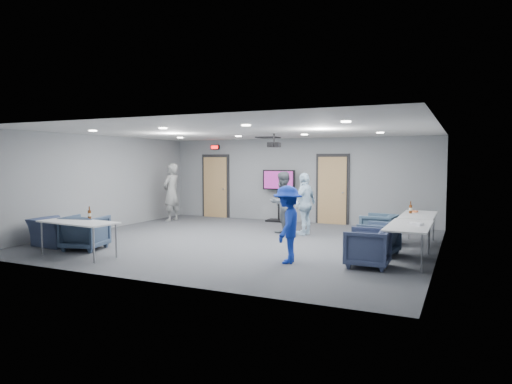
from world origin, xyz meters
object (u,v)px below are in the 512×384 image
at_px(chair_right_b, 379,239).
at_px(chair_right_c, 367,248).
at_px(person_b, 282,202).
at_px(tv_stand, 279,192).
at_px(chair_front_b, 55,232).
at_px(table_right_b, 409,227).
at_px(chair_right_a, 379,229).
at_px(person_a, 171,192).
at_px(chair_front_a, 85,232).
at_px(table_front_left, 78,224).
at_px(bottle_front, 89,214).
at_px(table_right_a, 418,216).
at_px(person_c, 305,204).
at_px(person_d, 287,224).
at_px(bottle_right, 411,209).
at_px(projector, 274,145).

distance_m(chair_right_b, chair_right_c, 1.22).
relative_size(person_b, tv_stand, 1.00).
bearing_deg(chair_front_b, chair_right_c, -168.24).
bearing_deg(table_right_b, chair_right_a, 26.42).
relative_size(person_a, chair_front_a, 2.23).
height_order(chair_right_a, chair_front_a, chair_front_a).
bearing_deg(table_front_left, bottle_front, 103.21).
relative_size(chair_front_a, bottle_front, 3.06).
bearing_deg(table_right_a, person_a, 81.61).
height_order(person_a, chair_right_a, person_a).
bearing_deg(chair_right_c, person_c, -144.23).
height_order(person_d, bottle_right, person_d).
distance_m(table_right_b, tv_stand, 6.30).
relative_size(person_b, chair_right_b, 2.23).
distance_m(person_b, person_d, 3.72).
xyz_separation_m(person_a, chair_right_b, (7.14, -2.64, -0.60)).
xyz_separation_m(person_b, chair_front_a, (-3.12, -4.08, -0.46)).
distance_m(chair_front_a, table_right_b, 6.95).
bearing_deg(table_right_a, chair_front_b, 115.20).
distance_m(person_c, chair_right_a, 2.14).
distance_m(person_b, chair_right_a, 2.81).
distance_m(person_d, table_right_a, 3.69).
relative_size(chair_right_b, table_front_left, 0.42).
bearing_deg(table_front_left, projector, 61.92).
relative_size(person_a, bottle_front, 6.82).
xyz_separation_m(chair_right_a, chair_front_b, (-6.81, -3.48, -0.03)).
distance_m(person_d, chair_front_b, 5.61).
height_order(chair_right_a, table_right_a, table_right_a).
bearing_deg(person_b, chair_right_b, 80.56).
bearing_deg(tv_stand, table_front_left, -104.72).
bearing_deg(person_a, person_c, 82.93).
xyz_separation_m(table_front_left, bottle_front, (-0.05, 0.38, 0.15)).
height_order(chair_front_b, table_right_b, table_right_b).
distance_m(chair_front_b, table_right_a, 8.51).
distance_m(chair_right_c, table_right_a, 2.81).
relative_size(person_c, chair_front_b, 1.67).
height_order(chair_right_a, chair_right_b, chair_right_a).
height_order(chair_right_b, chair_front_a, chair_front_a).
relative_size(table_right_a, bottle_right, 6.14).
relative_size(person_a, person_d, 1.26).
xyz_separation_m(chair_front_b, tv_stand, (3.16, 6.10, 0.63)).
xyz_separation_m(chair_right_c, bottle_right, (0.46, 2.85, 0.48)).
bearing_deg(chair_right_b, table_right_b, 66.91).
bearing_deg(chair_front_b, person_b, -131.04).
relative_size(bottle_front, tv_stand, 0.16).
bearing_deg(chair_right_c, chair_front_b, -83.44).
relative_size(person_c, chair_right_b, 2.20).
distance_m(chair_right_b, projector, 3.85).
relative_size(chair_right_c, table_right_b, 0.42).
bearing_deg(chair_front_a, chair_right_b, -173.21).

